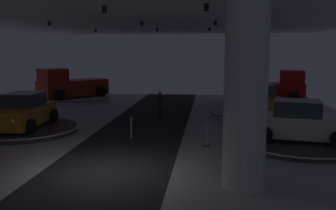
# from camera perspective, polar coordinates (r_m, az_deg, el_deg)

# --- Properties ---
(ground) EXTENTS (24.00, 44.00, 0.06)m
(ground) POSITION_cam_1_polar(r_m,az_deg,el_deg) (12.72, -9.57, -10.34)
(ground) COLOR #B2B2B7
(ceiling_with_spotlights) EXTENTS (24.00, 44.00, 0.39)m
(ceiling_with_spotlights) POSITION_cam_1_polar(r_m,az_deg,el_deg) (12.13, -10.25, 15.43)
(ceiling_with_spotlights) COLOR silver
(column_right) EXTENTS (1.26, 1.26, 5.50)m
(column_right) POSITION_cam_1_polar(r_m,az_deg,el_deg) (10.91, 11.92, 1.43)
(column_right) COLOR silver
(column_right) RESTS_ON ground
(display_platform_deep_right) EXTENTS (5.68, 5.68, 0.29)m
(display_platform_deep_right) POSITION_cam_1_polar(r_m,az_deg,el_deg) (28.50, 15.07, 0.38)
(display_platform_deep_right) COLOR #333338
(display_platform_deep_right) RESTS_ON ground
(pickup_truck_deep_right) EXTENTS (5.59, 3.40, 2.30)m
(pickup_truck_deep_right) POSITION_cam_1_polar(r_m,az_deg,el_deg) (28.36, 15.80, 2.49)
(pickup_truck_deep_right) COLOR red
(pickup_truck_deep_right) RESTS_ON display_platform_deep_right
(display_platform_mid_right) EXTENTS (5.57, 5.57, 0.23)m
(display_platform_mid_right) POSITION_cam_1_polar(r_m,az_deg,el_deg) (16.96, 19.65, -5.38)
(display_platform_mid_right) COLOR #333338
(display_platform_mid_right) RESTS_ON ground
(display_car_mid_right) EXTENTS (4.46, 2.84, 1.71)m
(display_car_mid_right) POSITION_cam_1_polar(r_m,az_deg,el_deg) (16.78, 19.69, -2.51)
(display_car_mid_right) COLOR silver
(display_car_mid_right) RESTS_ON display_platform_mid_right
(display_platform_far_right) EXTENTS (5.91, 5.91, 0.25)m
(display_platform_far_right) POSITION_cam_1_polar(r_m,az_deg,el_deg) (23.63, 13.66, -1.26)
(display_platform_far_right) COLOR #B7B7BC
(display_platform_far_right) RESTS_ON ground
(display_car_far_right) EXTENTS (3.29, 4.56, 1.71)m
(display_car_far_right) POSITION_cam_1_polar(r_m,az_deg,el_deg) (23.53, 13.70, 0.84)
(display_car_far_right) COLOR #B77519
(display_car_far_right) RESTS_ON display_platform_far_right
(display_platform_mid_left) EXTENTS (5.33, 5.33, 0.26)m
(display_platform_mid_left) POSITION_cam_1_polar(r_m,az_deg,el_deg) (19.74, -21.38, -3.51)
(display_platform_mid_left) COLOR #333338
(display_platform_mid_left) RESTS_ON ground
(display_car_mid_left) EXTENTS (2.40, 4.32, 1.71)m
(display_car_mid_left) POSITION_cam_1_polar(r_m,az_deg,el_deg) (19.61, -21.48, -0.99)
(display_car_mid_left) COLOR #B77519
(display_car_mid_left) RESTS_ON display_platform_mid_left
(display_platform_deep_left) EXTENTS (5.68, 5.68, 0.36)m
(display_platform_deep_left) POSITION_cam_1_polar(r_m,az_deg,el_deg) (30.19, -14.39, 0.92)
(display_platform_deep_left) COLOR #B7B7BC
(display_platform_deep_left) RESTS_ON ground
(pickup_truck_deep_left) EXTENTS (4.99, 5.43, 2.30)m
(pickup_truck_deep_left) POSITION_cam_1_polar(r_m,az_deg,el_deg) (29.91, -15.00, 2.93)
(pickup_truck_deep_left) COLOR maroon
(pickup_truck_deep_left) RESTS_ON display_platform_deep_left
(visitor_walking_near) EXTENTS (0.32, 0.32, 1.59)m
(visitor_walking_near) POSITION_cam_1_polar(r_m,az_deg,el_deg) (22.18, -1.24, 0.35)
(visitor_walking_near) COLOR black
(visitor_walking_near) RESTS_ON ground
(stanchion_a) EXTENTS (0.28, 0.28, 1.01)m
(stanchion_a) POSITION_cam_1_polar(r_m,az_deg,el_deg) (15.79, 6.07, -5.04)
(stanchion_a) COLOR #333338
(stanchion_a) RESTS_ON ground
(stanchion_b) EXTENTS (0.28, 0.28, 1.01)m
(stanchion_b) POSITION_cam_1_polar(r_m,az_deg,el_deg) (17.12, -5.71, -3.96)
(stanchion_b) COLOR #333338
(stanchion_b) RESTS_ON ground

